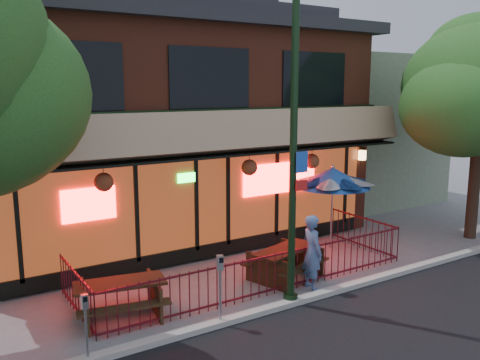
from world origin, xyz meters
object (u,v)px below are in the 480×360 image
(street_light, at_px, (293,164))
(patio_umbrella, at_px, (333,177))
(pedestrian, at_px, (312,252))
(parking_meter_near, at_px, (220,278))
(picnic_table_right, at_px, (285,259))
(parking_meter_far, at_px, (86,317))
(picnic_table_left, at_px, (120,294))

(street_light, height_order, patio_umbrella, street_light)
(pedestrian, bearing_deg, parking_meter_near, 107.93)
(street_light, relative_size, picnic_table_right, 3.25)
(parking_meter_near, distance_m, parking_meter_far, 2.69)
(picnic_table_right, height_order, parking_meter_far, parking_meter_far)
(picnic_table_left, bearing_deg, street_light, -21.18)
(picnic_table_right, bearing_deg, pedestrian, -80.16)
(picnic_table_right, bearing_deg, picnic_table_left, 178.78)
(picnic_table_left, bearing_deg, pedestrian, -11.97)
(street_light, height_order, picnic_table_right, street_light)
(street_light, xyz_separation_m, picnic_table_left, (-3.45, 1.34, -2.63))
(street_light, height_order, parking_meter_near, street_light)
(picnic_table_right, distance_m, patio_umbrella, 3.39)
(patio_umbrella, distance_m, parking_meter_far, 8.54)
(patio_umbrella, relative_size, parking_meter_near, 1.71)
(picnic_table_left, xyz_separation_m, pedestrian, (4.39, -0.93, 0.39))
(picnic_table_left, bearing_deg, patio_umbrella, 9.64)
(parking_meter_near, bearing_deg, pedestrian, 9.74)
(picnic_table_right, xyz_separation_m, pedestrian, (0.15, -0.84, 0.39))
(parking_meter_near, relative_size, parking_meter_far, 1.16)
(picnic_table_left, distance_m, parking_meter_near, 2.18)
(pedestrian, distance_m, parking_meter_far, 5.52)
(picnic_table_right, height_order, pedestrian, pedestrian)
(pedestrian, xyz_separation_m, parking_meter_near, (-2.81, -0.48, 0.09))
(picnic_table_left, xyz_separation_m, patio_umbrella, (6.93, 1.18, 1.63))
(parking_meter_far, bearing_deg, picnic_table_left, 52.05)
(picnic_table_right, relative_size, patio_umbrella, 0.85)
(patio_umbrella, bearing_deg, parking_meter_far, -162.12)
(street_light, bearing_deg, patio_umbrella, 35.86)
(picnic_table_left, relative_size, parking_meter_near, 1.41)
(patio_umbrella, bearing_deg, picnic_table_right, -154.68)
(street_light, height_order, parking_meter_far, street_light)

